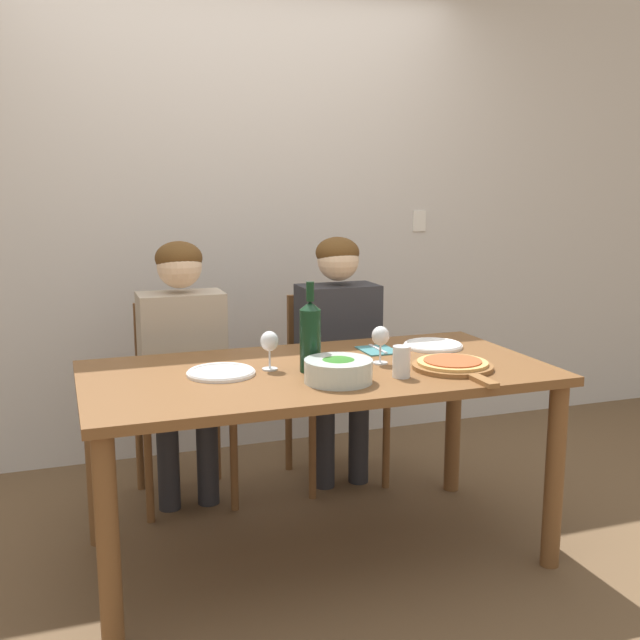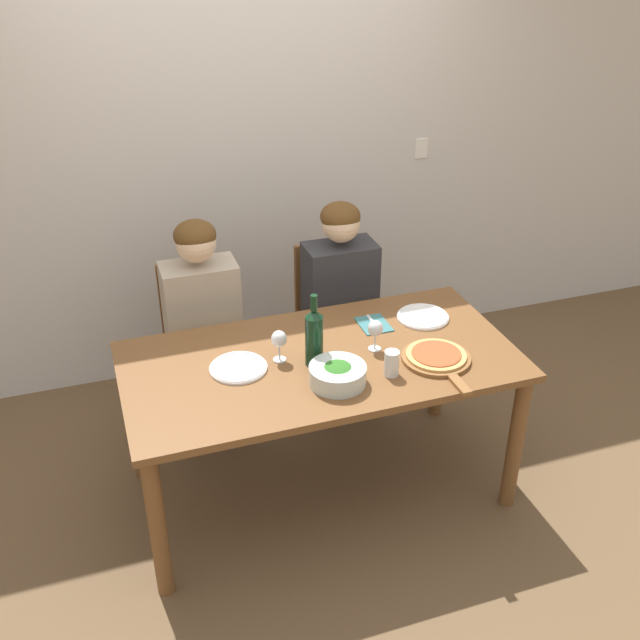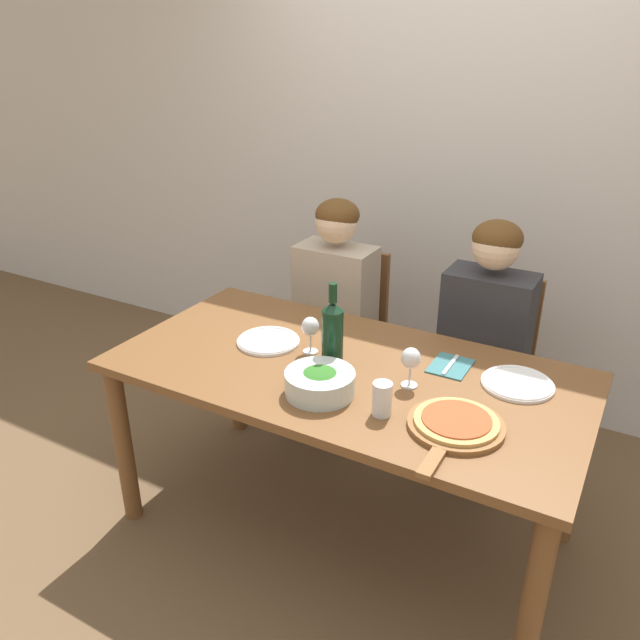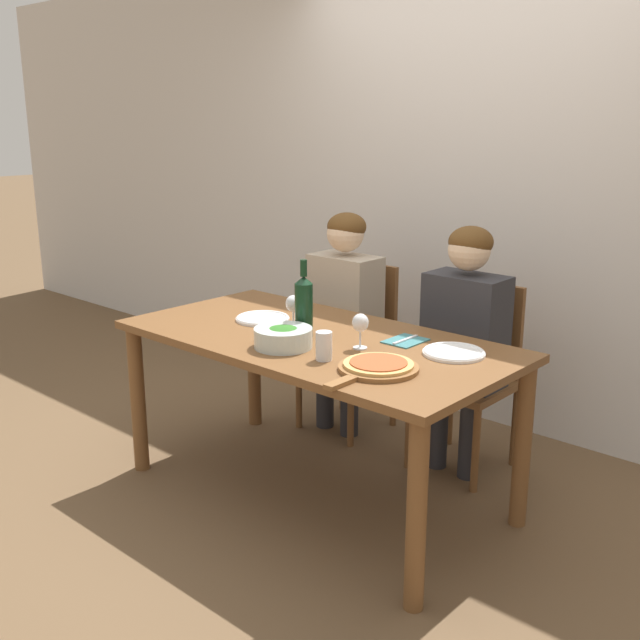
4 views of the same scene
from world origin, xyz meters
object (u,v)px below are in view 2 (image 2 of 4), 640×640
dinner_plate_left (238,367)px  wine_glass_left (279,340)px  chair_right (334,318)px  chair_left (202,341)px  pizza_on_board (437,358)px  wine_bottle (314,336)px  fork_on_napkin (374,324)px  broccoli_bowl (338,374)px  water_tumbler (392,363)px  person_man (341,289)px  person_woman (202,311)px  wine_glass_right (375,330)px  dinner_plate_right (423,317)px

dinner_plate_left → wine_glass_left: bearing=3.6°
chair_right → wine_glass_left: (-0.52, -0.74, 0.38)m
chair_left → pizza_on_board: chair_left is taller
chair_left → wine_bottle: bearing=-65.6°
wine_glass_left → fork_on_napkin: wine_glass_left is taller
chair_left → wine_bottle: size_ratio=2.67×
chair_right → wine_glass_left: size_ratio=6.08×
broccoli_bowl → water_tumbler: (0.24, -0.01, 0.02)m
pizza_on_board → fork_on_napkin: 0.41m
chair_right → fork_on_napkin: (-0.00, -0.58, 0.28)m
wine_bottle → fork_on_napkin: (0.38, 0.23, -0.14)m
person_man → wine_glass_left: size_ratio=8.08×
broccoli_bowl → fork_on_napkin: broccoli_bowl is taller
chair_right → person_woman: size_ratio=0.75×
person_woman → pizza_on_board: person_woman is taller
dinner_plate_left → broccoli_bowl: bearing=-32.5°
wine_glass_right → dinner_plate_left: bearing=176.4°
fork_on_napkin → pizza_on_board: bearing=-69.4°
person_man → fork_on_napkin: bearing=-90.4°
chair_right → person_man: (0.00, -0.11, 0.24)m
pizza_on_board → wine_glass_left: 0.71m
dinner_plate_right → broccoli_bowl: bearing=-146.3°
broccoli_bowl → dinner_plate_right: size_ratio=0.97×
person_man → wine_bottle: (-0.39, -0.70, 0.18)m
pizza_on_board → water_tumbler: (-0.24, -0.04, 0.04)m
dinner_plate_left → wine_glass_left: size_ratio=1.70×
water_tumbler → broccoli_bowl: bearing=176.5°
person_man → pizza_on_board: person_man is taller
pizza_on_board → wine_glass_left: size_ratio=2.99×
broccoli_bowl → fork_on_napkin: (0.34, 0.41, -0.04)m
wine_bottle → wine_glass_left: 0.16m
wine_glass_left → fork_on_napkin: bearing=16.8°
chair_right → fork_on_napkin: 0.65m
wine_bottle → wine_glass_right: (0.30, 0.02, -0.04)m
wine_bottle → dinner_plate_left: 0.36m
wine_glass_left → wine_glass_right: bearing=-6.8°
fork_on_napkin → wine_glass_right: bearing=-111.4°
broccoli_bowl → dinner_plate_left: size_ratio=0.97×
chair_right → dinner_plate_left: 1.08m
dinner_plate_right → person_man: bearing=117.2°
dinner_plate_left → person_woman: bearing=93.5°
person_woman → fork_on_napkin: person_woman is taller
wine_glass_left → pizza_on_board: bearing=-19.0°
chair_left → pizza_on_board: (0.90, -0.97, 0.29)m
dinner_plate_right → water_tumbler: water_tumbler is taller
chair_left → broccoli_bowl: 1.12m
wine_bottle → water_tumbler: bearing=-33.5°
chair_left → wine_glass_left: (0.23, -0.74, 0.38)m
dinner_plate_right → wine_glass_right: (-0.34, -0.19, 0.10)m
dinner_plate_left → wine_glass_right: bearing=-3.6°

